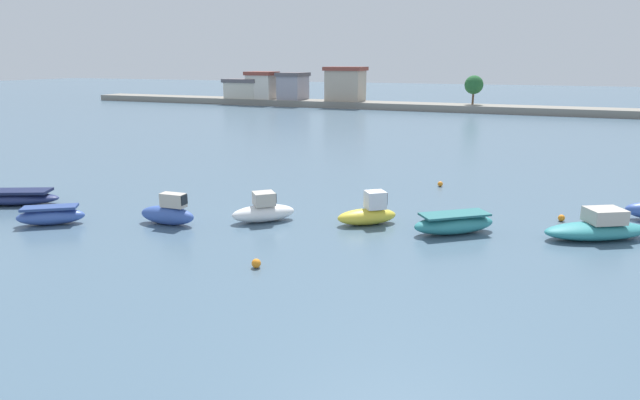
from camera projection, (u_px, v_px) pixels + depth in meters
The scene contains 11 objects.
moored_boat_1 at pixel (14, 198), 32.30m from camera, with size 5.54×3.68×0.90m.
moored_boat_2 at pixel (51, 216), 28.32m from camera, with size 3.50×2.88×1.01m.
moored_boat_3 at pixel (168, 213), 28.29m from camera, with size 3.28×1.23×1.74m.
moored_boat_4 at pixel (264, 211), 28.82m from camera, with size 3.49×3.31×1.64m.
moored_boat_5 at pixel (369, 213), 28.33m from camera, with size 3.37×2.98×1.80m.
moored_boat_6 at pixel (454, 224), 26.86m from camera, with size 4.38×3.86×1.05m.
moored_boat_7 at pixel (598, 228), 26.01m from camera, with size 5.58×4.24×1.53m.
mooring_buoy_1 at pixel (561, 218), 28.97m from camera, with size 0.37×0.37×0.37m, color orange.
mooring_buoy_2 at pixel (440, 184), 36.98m from camera, with size 0.36×0.36×0.36m, color orange.
mooring_buoy_3 at pixel (256, 263), 22.42m from camera, with size 0.40×0.40×0.40m, color orange.
distant_shoreline at pixel (406, 96), 95.53m from camera, with size 134.75×6.74×7.50m.
Camera 1 is at (23.61, -11.02, 8.51)m, focal length 29.68 mm.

